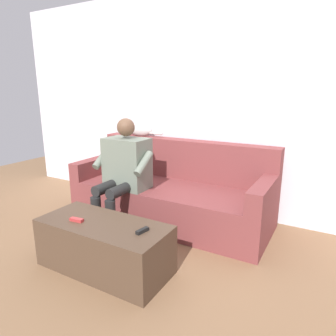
# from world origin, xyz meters

# --- Properties ---
(ground_plane) EXTENTS (8.00, 8.00, 0.00)m
(ground_plane) POSITION_xyz_m (0.00, 0.60, 0.00)
(ground_plane) COLOR #846042
(back_wall) EXTENTS (5.32, 0.06, 2.51)m
(back_wall) POSITION_xyz_m (0.00, -0.63, 1.26)
(back_wall) COLOR silver
(back_wall) RESTS_ON ground
(couch) EXTENTS (2.14, 0.86, 0.86)m
(couch) POSITION_xyz_m (0.00, -0.15, 0.29)
(couch) COLOR brown
(couch) RESTS_ON ground
(coffee_table) EXTENTS (1.07, 0.48, 0.40)m
(coffee_table) POSITION_xyz_m (0.00, 0.99, 0.20)
(coffee_table) COLOR #4C3828
(coffee_table) RESTS_ON ground
(person_solo_seated) EXTENTS (0.60, 0.59, 1.14)m
(person_solo_seated) POSITION_xyz_m (0.36, 0.25, 0.64)
(person_solo_seated) COLOR slate
(person_solo_seated) RESTS_ON ground
(cat_on_backrest) EXTENTS (0.57, 0.13, 0.17)m
(cat_on_backrest) POSITION_xyz_m (0.67, -0.43, 0.94)
(cat_on_backrest) COLOR silver
(cat_on_backrest) RESTS_ON couch
(remote_black) EXTENTS (0.05, 0.12, 0.03)m
(remote_black) POSITION_xyz_m (-0.36, 0.97, 0.42)
(remote_black) COLOR black
(remote_black) RESTS_ON coffee_table
(remote_red) EXTENTS (0.12, 0.05, 0.02)m
(remote_red) POSITION_xyz_m (0.20, 1.07, 0.41)
(remote_red) COLOR #B73333
(remote_red) RESTS_ON coffee_table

